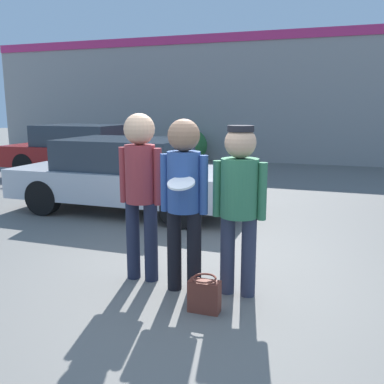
{
  "coord_description": "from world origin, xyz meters",
  "views": [
    {
      "loc": [
        1.45,
        -4.06,
        1.91
      ],
      "look_at": [
        -0.01,
        0.19,
        1.02
      ],
      "focal_mm": 40.0,
      "sensor_mm": 36.0,
      "label": 1
    }
  ],
  "objects": [
    {
      "name": "ground_plane",
      "position": [
        0.0,
        0.0,
        0.0
      ],
      "size": [
        56.0,
        56.0,
        0.0
      ],
      "primitive_type": "plane",
      "color": "#66635E"
    },
    {
      "name": "storefront_building",
      "position": [
        0.0,
        10.92,
        2.23
      ],
      "size": [
        24.0,
        0.22,
        4.39
      ],
      "color": "gray",
      "rests_on": "ground"
    },
    {
      "name": "person_left",
      "position": [
        -0.56,
        0.07,
        1.12
      ],
      "size": [
        0.5,
        0.33,
        1.85
      ],
      "color": "#1E2338",
      "rests_on": "ground"
    },
    {
      "name": "person_middle_with_frisbee",
      "position": [
        -0.01,
        -0.07,
        1.09
      ],
      "size": [
        0.51,
        0.55,
        1.8
      ],
      "color": "black",
      "rests_on": "ground"
    },
    {
      "name": "person_right",
      "position": [
        0.54,
        0.03,
        1.06
      ],
      "size": [
        0.55,
        0.38,
        1.74
      ],
      "color": "#2D3347",
      "rests_on": "ground"
    },
    {
      "name": "parked_car_near",
      "position": [
        -2.22,
        3.0,
        0.68
      ],
      "size": [
        4.23,
        1.9,
        1.34
      ],
      "color": "#B7BABF",
      "rests_on": "ground"
    },
    {
      "name": "parked_car_far",
      "position": [
        -5.26,
        6.19,
        0.73
      ],
      "size": [
        4.28,
        1.93,
        1.42
      ],
      "color": "maroon",
      "rests_on": "ground"
    },
    {
      "name": "shrub",
      "position": [
        -3.47,
        10.15,
        0.58
      ],
      "size": [
        1.16,
        1.16,
        1.16
      ],
      "color": "#2D6B33",
      "rests_on": "ground"
    },
    {
      "name": "handbag",
      "position": [
        0.34,
        -0.46,
        0.17
      ],
      "size": [
        0.3,
        0.23,
        0.35
      ],
      "color": "brown",
      "rests_on": "ground"
    }
  ]
}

